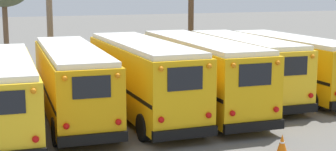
{
  "coord_description": "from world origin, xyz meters",
  "views": [
    {
      "loc": [
        -8.32,
        -21.67,
        5.65
      ],
      "look_at": [
        0.0,
        0.08,
        1.62
      ],
      "focal_mm": 55.0,
      "sensor_mm": 36.0,
      "label": 1
    }
  ],
  "objects_px": {
    "school_bus_1": "(72,80)",
    "school_bus_2": "(142,76)",
    "school_bus_5": "(292,63)",
    "utility_pole": "(49,4)",
    "traffic_cone": "(282,143)",
    "school_bus_0": "(2,91)",
    "school_bus_3": "(200,71)",
    "school_bus_4": "(243,66)"
  },
  "relations": [
    {
      "from": "school_bus_1",
      "to": "school_bus_2",
      "type": "height_order",
      "value": "school_bus_2"
    },
    {
      "from": "school_bus_0",
      "to": "utility_pole",
      "type": "bearing_deg",
      "value": 71.64
    },
    {
      "from": "school_bus_1",
      "to": "school_bus_2",
      "type": "relative_size",
      "value": 1.06
    },
    {
      "from": "school_bus_1",
      "to": "school_bus_3",
      "type": "xyz_separation_m",
      "value": [
        5.87,
        -0.35,
        0.08
      ]
    },
    {
      "from": "traffic_cone",
      "to": "school_bus_3",
      "type": "bearing_deg",
      "value": 90.0
    },
    {
      "from": "school_bus_3",
      "to": "utility_pole",
      "type": "height_order",
      "value": "utility_pole"
    },
    {
      "from": "school_bus_1",
      "to": "school_bus_4",
      "type": "relative_size",
      "value": 1.11
    },
    {
      "from": "school_bus_4",
      "to": "traffic_cone",
      "type": "xyz_separation_m",
      "value": [
        -2.94,
        -8.07,
        -1.39
      ]
    },
    {
      "from": "school_bus_1",
      "to": "traffic_cone",
      "type": "relative_size",
      "value": 16.51
    },
    {
      "from": "traffic_cone",
      "to": "school_bus_2",
      "type": "bearing_deg",
      "value": 114.33
    },
    {
      "from": "school_bus_3",
      "to": "traffic_cone",
      "type": "distance_m",
      "value": 7.05
    },
    {
      "from": "school_bus_0",
      "to": "traffic_cone",
      "type": "height_order",
      "value": "school_bus_0"
    },
    {
      "from": "utility_pole",
      "to": "school_bus_1",
      "type": "bearing_deg",
      "value": -92.79
    },
    {
      "from": "school_bus_1",
      "to": "traffic_cone",
      "type": "xyz_separation_m",
      "value": [
        5.87,
        -7.25,
        -1.38
      ]
    },
    {
      "from": "traffic_cone",
      "to": "school_bus_0",
      "type": "bearing_deg",
      "value": 144.58
    },
    {
      "from": "school_bus_5",
      "to": "school_bus_3",
      "type": "bearing_deg",
      "value": -168.01
    },
    {
      "from": "school_bus_0",
      "to": "school_bus_3",
      "type": "relative_size",
      "value": 0.96
    },
    {
      "from": "school_bus_0",
      "to": "school_bus_2",
      "type": "bearing_deg",
      "value": 2.24
    },
    {
      "from": "school_bus_5",
      "to": "utility_pole",
      "type": "xyz_separation_m",
      "value": [
        -11.3,
        8.34,
        2.96
      ]
    },
    {
      "from": "school_bus_3",
      "to": "school_bus_1",
      "type": "bearing_deg",
      "value": 176.56
    },
    {
      "from": "utility_pole",
      "to": "traffic_cone",
      "type": "height_order",
      "value": "utility_pole"
    },
    {
      "from": "school_bus_1",
      "to": "school_bus_2",
      "type": "bearing_deg",
      "value": -14.32
    },
    {
      "from": "school_bus_3",
      "to": "school_bus_4",
      "type": "bearing_deg",
      "value": 21.86
    },
    {
      "from": "school_bus_4",
      "to": "utility_pole",
      "type": "distance_m",
      "value": 12.21
    },
    {
      "from": "school_bus_4",
      "to": "traffic_cone",
      "type": "distance_m",
      "value": 8.7
    },
    {
      "from": "school_bus_3",
      "to": "traffic_cone",
      "type": "xyz_separation_m",
      "value": [
        0.0,
        -6.89,
        -1.46
      ]
    },
    {
      "from": "school_bus_2",
      "to": "school_bus_1",
      "type": "bearing_deg",
      "value": 165.68
    },
    {
      "from": "school_bus_2",
      "to": "school_bus_4",
      "type": "xyz_separation_m",
      "value": [
        5.87,
        1.57,
        -0.1
      ]
    },
    {
      "from": "school_bus_0",
      "to": "school_bus_1",
      "type": "distance_m",
      "value": 3.1
    },
    {
      "from": "school_bus_3",
      "to": "school_bus_2",
      "type": "bearing_deg",
      "value": -172.31
    },
    {
      "from": "traffic_cone",
      "to": "utility_pole",
      "type": "bearing_deg",
      "value": 108.22
    },
    {
      "from": "school_bus_3",
      "to": "school_bus_5",
      "type": "xyz_separation_m",
      "value": [
        5.87,
        1.25,
        -0.11
      ]
    },
    {
      "from": "school_bus_2",
      "to": "school_bus_3",
      "type": "relative_size",
      "value": 0.93
    },
    {
      "from": "school_bus_0",
      "to": "school_bus_4",
      "type": "bearing_deg",
      "value": 8.73
    },
    {
      "from": "school_bus_0",
      "to": "school_bus_2",
      "type": "relative_size",
      "value": 1.03
    },
    {
      "from": "school_bus_1",
      "to": "school_bus_3",
      "type": "distance_m",
      "value": 5.89
    },
    {
      "from": "school_bus_0",
      "to": "traffic_cone",
      "type": "distance_m",
      "value": 10.89
    },
    {
      "from": "school_bus_0",
      "to": "traffic_cone",
      "type": "xyz_separation_m",
      "value": [
        8.81,
        -6.27,
        -1.29
      ]
    },
    {
      "from": "school_bus_2",
      "to": "school_bus_5",
      "type": "distance_m",
      "value": 8.96
    },
    {
      "from": "school_bus_1",
      "to": "utility_pole",
      "type": "xyz_separation_m",
      "value": [
        0.45,
        9.23,
        2.92
      ]
    },
    {
      "from": "school_bus_3",
      "to": "school_bus_0",
      "type": "bearing_deg",
      "value": -175.94
    },
    {
      "from": "school_bus_2",
      "to": "utility_pole",
      "type": "bearing_deg",
      "value": 104.0
    }
  ]
}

